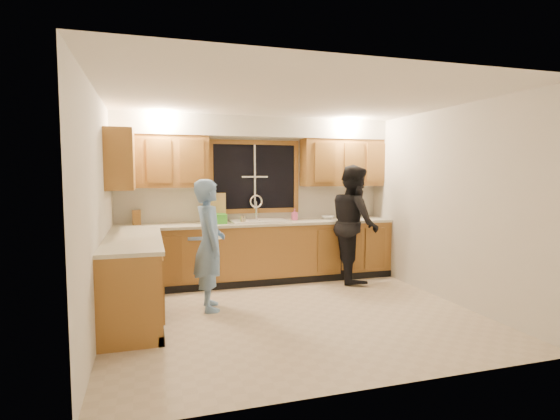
# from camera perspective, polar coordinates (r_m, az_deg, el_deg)

# --- Properties ---
(floor) EXTENTS (4.20, 4.20, 0.00)m
(floor) POSITION_cam_1_polar(r_m,az_deg,el_deg) (5.32, 1.67, -13.33)
(floor) COLOR beige
(floor) RESTS_ON ground
(ceiling) EXTENTS (4.20, 4.20, 0.00)m
(ceiling) POSITION_cam_1_polar(r_m,az_deg,el_deg) (5.12, 1.75, 14.30)
(ceiling) COLOR white
(wall_back) EXTENTS (4.20, 0.00, 4.20)m
(wall_back) POSITION_cam_1_polar(r_m,az_deg,el_deg) (6.89, -3.33, 1.44)
(wall_back) COLOR silver
(wall_back) RESTS_ON ground
(wall_left) EXTENTS (0.00, 3.80, 3.80)m
(wall_left) POSITION_cam_1_polar(r_m,az_deg,el_deg) (4.83, -22.62, -0.38)
(wall_left) COLOR silver
(wall_left) RESTS_ON ground
(wall_right) EXTENTS (0.00, 3.80, 3.80)m
(wall_right) POSITION_cam_1_polar(r_m,az_deg,el_deg) (6.07, 20.85, 0.67)
(wall_right) COLOR silver
(wall_right) RESTS_ON ground
(base_cabinets_back) EXTENTS (4.20, 0.60, 0.88)m
(base_cabinets_back) POSITION_cam_1_polar(r_m,az_deg,el_deg) (6.70, -2.69, -5.64)
(base_cabinets_back) COLOR #A06B2E
(base_cabinets_back) RESTS_ON ground
(base_cabinets_left) EXTENTS (0.60, 1.90, 0.88)m
(base_cabinets_left) POSITION_cam_1_polar(r_m,az_deg,el_deg) (5.28, -18.68, -8.75)
(base_cabinets_left) COLOR #A06B2E
(base_cabinets_left) RESTS_ON ground
(countertop_back) EXTENTS (4.20, 0.63, 0.04)m
(countertop_back) POSITION_cam_1_polar(r_m,az_deg,el_deg) (6.62, -2.68, -1.74)
(countertop_back) COLOR beige
(countertop_back) RESTS_ON base_cabinets_back
(countertop_left) EXTENTS (0.63, 1.90, 0.04)m
(countertop_left) POSITION_cam_1_polar(r_m,az_deg,el_deg) (5.20, -18.65, -3.80)
(countertop_left) COLOR beige
(countertop_left) RESTS_ON base_cabinets_left
(upper_cabinets_left) EXTENTS (1.35, 0.33, 0.75)m
(upper_cabinets_left) POSITION_cam_1_polar(r_m,az_deg,el_deg) (6.53, -15.33, 6.14)
(upper_cabinets_left) COLOR #A06B2E
(upper_cabinets_left) RESTS_ON wall_back
(upper_cabinets_right) EXTENTS (1.35, 0.33, 0.75)m
(upper_cabinets_right) POSITION_cam_1_polar(r_m,az_deg,el_deg) (7.20, 8.12, 6.12)
(upper_cabinets_right) COLOR #A06B2E
(upper_cabinets_right) RESTS_ON wall_back
(upper_cabinets_return) EXTENTS (0.33, 0.90, 0.75)m
(upper_cabinets_return) POSITION_cam_1_polar(r_m,az_deg,el_deg) (5.92, -20.13, 6.16)
(upper_cabinets_return) COLOR #A06B2E
(upper_cabinets_return) RESTS_ON wall_left
(soffit) EXTENTS (4.20, 0.35, 0.30)m
(soffit) POSITION_cam_1_polar(r_m,az_deg,el_deg) (6.75, -3.02, 10.72)
(soffit) COLOR silver
(soffit) RESTS_ON wall_back
(window_frame) EXTENTS (1.44, 0.03, 1.14)m
(window_frame) POSITION_cam_1_polar(r_m,az_deg,el_deg) (6.87, -3.33, 4.35)
(window_frame) COLOR black
(window_frame) RESTS_ON wall_back
(sink) EXTENTS (0.86, 0.52, 0.57)m
(sink) POSITION_cam_1_polar(r_m,az_deg,el_deg) (6.64, -2.72, -2.02)
(sink) COLOR white
(sink) RESTS_ON countertop_back
(dishwasher) EXTENTS (0.60, 0.56, 0.82)m
(dishwasher) POSITION_cam_1_polar(r_m,az_deg,el_deg) (6.54, -9.95, -6.23)
(dishwasher) COLOR white
(dishwasher) RESTS_ON floor
(stove) EXTENTS (0.58, 0.75, 0.90)m
(stove) POSITION_cam_1_polar(r_m,az_deg,el_deg) (4.73, -18.90, -10.23)
(stove) COLOR white
(stove) RESTS_ON floor
(man) EXTENTS (0.39, 0.59, 1.59)m
(man) POSITION_cam_1_polar(r_m,az_deg,el_deg) (5.37, -9.20, -4.49)
(man) COLOR #6B95CB
(man) RESTS_ON floor
(woman) EXTENTS (0.82, 0.98, 1.78)m
(woman) POSITION_cam_1_polar(r_m,az_deg,el_deg) (6.78, 9.69, -1.71)
(woman) COLOR black
(woman) RESTS_ON floor
(knife_block) EXTENTS (0.12, 0.10, 0.21)m
(knife_block) POSITION_cam_1_polar(r_m,az_deg,el_deg) (6.59, -18.24, -0.92)
(knife_block) COLOR olive
(knife_block) RESTS_ON countertop_back
(cutting_board) EXTENTS (0.35, 0.18, 0.44)m
(cutting_board) POSITION_cam_1_polar(r_m,az_deg,el_deg) (6.63, -8.53, 0.32)
(cutting_board) COLOR tan
(cutting_board) RESTS_ON countertop_back
(dish_crate) EXTENTS (0.31, 0.29, 0.14)m
(dish_crate) POSITION_cam_1_polar(r_m,az_deg,el_deg) (6.48, -8.38, -1.13)
(dish_crate) COLOR green
(dish_crate) RESTS_ON countertop_back
(soap_bottle) EXTENTS (0.08, 0.09, 0.18)m
(soap_bottle) POSITION_cam_1_polar(r_m,az_deg,el_deg) (6.87, 1.91, -0.58)
(soap_bottle) COLOR #E85895
(soap_bottle) RESTS_ON countertop_back
(bowl) EXTENTS (0.27, 0.27, 0.05)m
(bowl) POSITION_cam_1_polar(r_m,az_deg,el_deg) (7.06, 6.24, -0.97)
(bowl) COLOR silver
(bowl) RESTS_ON countertop_back
(can_left) EXTENTS (0.07, 0.07, 0.11)m
(can_left) POSITION_cam_1_polar(r_m,az_deg,el_deg) (6.37, -4.97, -1.31)
(can_left) COLOR beige
(can_left) RESTS_ON countertop_back
(can_right) EXTENTS (0.07, 0.07, 0.11)m
(can_right) POSITION_cam_1_polar(r_m,az_deg,el_deg) (6.44, -4.75, -1.27)
(can_right) COLOR beige
(can_right) RESTS_ON countertop_back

